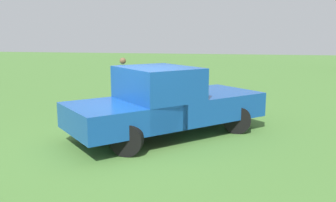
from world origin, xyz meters
name	(u,v)px	position (x,y,z in m)	size (l,w,h in m)	color
ground_plane	(134,143)	(0.00, 0.00, 0.00)	(80.00, 80.00, 0.00)	#477533
pickup_truck	(164,101)	(0.58, 0.74, 0.91)	(4.96, 4.97, 1.78)	black
person_bystander	(123,79)	(-1.72, 4.40, 0.99)	(0.37, 0.37, 1.74)	navy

